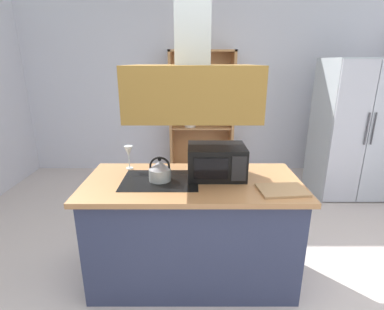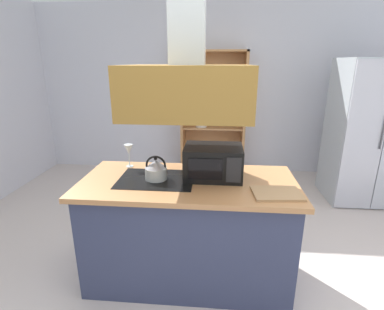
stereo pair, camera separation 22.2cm
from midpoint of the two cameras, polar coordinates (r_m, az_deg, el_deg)
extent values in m
plane|color=beige|center=(2.63, 2.94, -25.46)|extent=(7.80, 7.80, 0.00)
cube|color=silver|center=(4.93, 1.39, 12.52)|extent=(6.00, 0.12, 2.70)
cube|color=#333957|center=(2.54, -2.57, -14.82)|extent=(1.63, 0.73, 0.86)
cube|color=#BB7F4E|center=(2.33, -2.72, -5.47)|extent=(1.71, 0.81, 0.04)
cube|color=black|center=(2.35, -9.03, -4.93)|extent=(0.60, 0.45, 0.00)
cube|color=olive|center=(2.15, -3.01, 12.38)|extent=(0.90, 0.70, 0.36)
cube|color=#AEB7BD|center=(4.50, 27.47, 4.54)|extent=(0.90, 0.72, 1.85)
cube|color=#B4B6C1|center=(4.07, 26.99, 3.40)|extent=(0.44, 0.03, 1.81)
cylinder|color=#4C4C51|center=(4.12, 29.65, 4.47)|extent=(0.02, 0.02, 0.40)
cylinder|color=#4C4C51|center=(4.16, 30.61, 4.43)|extent=(0.02, 0.02, 0.40)
cube|color=#B67D49|center=(4.74, -5.52, 7.79)|extent=(0.04, 0.40, 1.97)
cube|color=#B67D49|center=(4.75, 6.34, 7.79)|extent=(0.04, 0.40, 1.97)
cube|color=#B67D49|center=(4.66, 0.44, 19.68)|extent=(1.01, 0.40, 0.03)
cube|color=#B67D49|center=(4.97, 0.39, -2.96)|extent=(1.01, 0.40, 0.08)
cube|color=#B67D49|center=(4.91, 0.40, 8.21)|extent=(1.01, 0.02, 1.97)
cube|color=#B67D49|center=(4.76, 0.41, 5.50)|extent=(0.93, 0.36, 0.02)
cube|color=#B67D49|center=(4.68, 0.42, 11.40)|extent=(0.93, 0.36, 0.02)
cylinder|color=beige|center=(4.71, -1.81, 5.80)|extent=(0.18, 0.18, 0.05)
cylinder|color=beige|center=(4.70, -1.82, 6.34)|extent=(0.17, 0.17, 0.05)
cylinder|color=silver|center=(4.64, 1.97, 12.22)|extent=(0.01, 0.01, 0.12)
cone|color=silver|center=(4.63, 1.98, 13.45)|extent=(0.07, 0.07, 0.08)
cylinder|color=silver|center=(4.65, 4.01, 12.20)|extent=(0.01, 0.01, 0.12)
cone|color=silver|center=(4.64, 4.04, 13.43)|extent=(0.07, 0.07, 0.08)
cylinder|color=#B7BAB5|center=(2.33, -9.09, -3.81)|extent=(0.17, 0.17, 0.10)
cone|color=#B2B1BA|center=(2.31, -9.18, -1.99)|extent=(0.17, 0.17, 0.06)
sphere|color=black|center=(2.29, -9.24, -0.92)|extent=(0.03, 0.03, 0.03)
torus|color=black|center=(2.31, -9.16, -2.30)|extent=(0.16, 0.02, 0.16)
cube|color=tan|center=(2.20, 14.40, -6.70)|extent=(0.36, 0.27, 0.02)
cube|color=black|center=(2.36, 2.03, -1.26)|extent=(0.46, 0.34, 0.26)
cube|color=black|center=(2.20, 0.75, -2.74)|extent=(0.26, 0.01, 0.17)
cube|color=#262628|center=(2.21, 6.25, -2.72)|extent=(0.11, 0.01, 0.20)
cylinder|color=silver|center=(2.66, -14.53, -2.53)|extent=(0.06, 0.06, 0.01)
cylinder|color=silver|center=(2.64, -14.63, -1.35)|extent=(0.01, 0.01, 0.11)
cone|color=silver|center=(2.61, -14.80, 0.72)|extent=(0.08, 0.08, 0.09)
camera|label=1|loc=(0.11, -92.43, -0.78)|focal=27.29mm
camera|label=2|loc=(0.11, 87.57, 0.78)|focal=27.29mm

